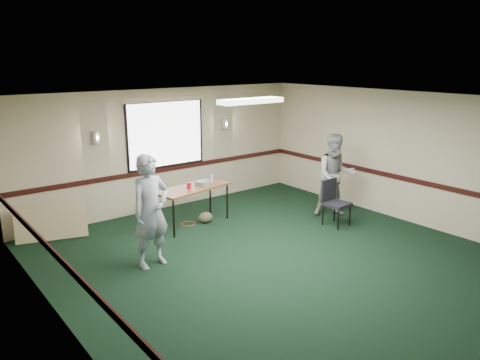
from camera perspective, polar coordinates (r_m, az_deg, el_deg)
ground at (r=7.94m, az=5.89°, el=-10.31°), size 8.00×8.00×0.00m
room_shell at (r=9.02m, az=-3.23°, el=3.39°), size 8.00×8.02×8.00m
folding_table at (r=9.54m, az=-5.77°, el=-1.19°), size 1.70×0.92×0.80m
projector at (r=9.63m, az=-4.48°, el=-0.35°), size 0.33×0.30×0.09m
game_console at (r=9.85m, az=-4.30°, el=-0.15°), size 0.19×0.15×0.04m
red_cup at (r=9.38m, az=-6.24°, el=-0.68°), size 0.09×0.09×0.13m
water_bottle at (r=9.78m, az=-3.46°, el=0.16°), size 0.05×0.05×0.18m
duffel_bag at (r=9.81m, az=-4.23°, el=-4.58°), size 0.36×0.29×0.23m
cable_coil at (r=9.78m, az=-6.36°, el=-5.34°), size 0.36×0.36×0.02m
folded_table at (r=9.53m, az=-22.01°, el=-4.86°), size 1.29×0.56×0.66m
conference_chair at (r=9.75m, az=11.31°, el=-2.25°), size 0.49×0.51×0.94m
person_left at (r=7.71m, az=-10.82°, el=-3.77°), size 0.74×0.54×1.88m
person_right at (r=10.24m, az=11.55°, el=0.55°), size 1.10×1.05×1.79m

